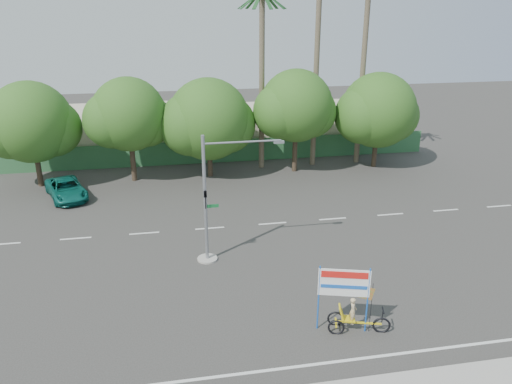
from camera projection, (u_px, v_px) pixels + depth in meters
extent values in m
plane|color=#33302D|center=(267.00, 295.00, 24.04)|extent=(120.00, 120.00, 0.00)
cube|color=#336B3D|center=(218.00, 151.00, 43.43)|extent=(38.00, 0.08, 2.00)
cube|color=beige|center=(103.00, 133.00, 45.54)|extent=(12.00, 8.00, 4.00)
cube|color=beige|center=(294.00, 127.00, 48.62)|extent=(14.00, 8.00, 3.60)
cylinder|color=#473828|center=(38.00, 164.00, 37.60)|extent=(0.40, 0.40, 3.52)
sphere|color=#315E1B|center=(31.00, 122.00, 36.46)|extent=(6.00, 6.00, 6.00)
sphere|color=#315E1B|center=(52.00, 128.00, 37.16)|extent=(4.32, 4.32, 4.32)
sphere|color=#315E1B|center=(11.00, 128.00, 36.12)|extent=(4.56, 4.56, 4.56)
cylinder|color=#473828|center=(133.00, 158.00, 38.73)|extent=(0.40, 0.40, 3.74)
sphere|color=#315E1B|center=(129.00, 114.00, 37.52)|extent=(5.60, 5.60, 5.60)
sphere|color=#315E1B|center=(146.00, 121.00, 38.22)|extent=(4.03, 4.03, 4.03)
sphere|color=#315E1B|center=(112.00, 120.00, 37.20)|extent=(4.26, 4.26, 4.26)
cylinder|color=#473828|center=(210.00, 156.00, 39.82)|extent=(0.40, 0.40, 3.30)
sphere|color=#315E1B|center=(209.00, 119.00, 38.74)|extent=(6.40, 6.40, 6.40)
sphere|color=#315E1B|center=(227.00, 124.00, 39.45)|extent=(4.61, 4.61, 4.61)
sphere|color=#315E1B|center=(190.00, 125.00, 38.38)|extent=(4.86, 4.86, 4.86)
cylinder|color=#473828|center=(295.00, 148.00, 40.89)|extent=(0.40, 0.40, 3.87)
sphere|color=#315E1B|center=(296.00, 106.00, 39.63)|extent=(5.80, 5.80, 5.80)
sphere|color=#315E1B|center=(311.00, 112.00, 40.34)|extent=(4.18, 4.18, 4.18)
sphere|color=#315E1B|center=(281.00, 111.00, 39.30)|extent=(4.41, 4.41, 4.41)
cylinder|color=#473828|center=(375.00, 147.00, 42.14)|extent=(0.40, 0.40, 3.43)
sphere|color=#315E1B|center=(378.00, 110.00, 41.02)|extent=(6.20, 6.20, 6.20)
sphere|color=#315E1B|center=(392.00, 115.00, 41.72)|extent=(4.46, 4.46, 4.46)
sphere|color=#315E1B|center=(363.00, 115.00, 40.67)|extent=(4.71, 4.71, 4.71)
cylinder|color=#70604C|center=(317.00, 64.00, 40.25)|extent=(0.44, 0.44, 17.00)
cylinder|color=#70604C|center=(362.00, 75.00, 41.28)|extent=(0.44, 0.44, 15.00)
cylinder|color=#70604C|center=(262.00, 84.00, 40.03)|extent=(0.44, 0.44, 14.00)
cube|color=#1C4C21|center=(274.00, 0.00, 37.92)|extent=(1.91, 0.28, 1.36)
cube|color=#1C4C21|center=(270.00, 0.00, 38.44)|extent=(1.65, 1.44, 1.36)
cube|color=#1C4C21|center=(262.00, 0.00, 38.64)|extent=(0.61, 1.93, 1.36)
cube|color=#1C4C21|center=(254.00, 0.00, 38.44)|extent=(1.20, 1.80, 1.36)
cube|color=#1C4C21|center=(250.00, 0.00, 37.91)|extent=(1.89, 0.92, 1.36)
cube|color=#1C4C21|center=(251.00, 0.00, 37.32)|extent=(1.89, 0.92, 1.36)
cube|color=#1C4C21|center=(258.00, 0.00, 36.94)|extent=(1.20, 1.80, 1.36)
cube|color=#1C4C21|center=(267.00, 0.00, 36.94)|extent=(0.61, 1.93, 1.36)
cube|color=#1C4C21|center=(273.00, 0.00, 37.33)|extent=(1.65, 1.44, 1.36)
cylinder|color=gray|center=(207.00, 259.00, 27.28)|extent=(1.10, 1.10, 0.10)
cylinder|color=gray|center=(205.00, 200.00, 26.04)|extent=(0.18, 0.18, 7.00)
cylinder|color=gray|center=(242.00, 142.00, 25.29)|extent=(4.00, 0.10, 0.10)
cube|color=gray|center=(279.00, 142.00, 25.64)|extent=(0.55, 0.20, 0.12)
imported|color=black|center=(205.00, 200.00, 25.80)|extent=(0.16, 0.20, 1.00)
cube|color=#14662D|center=(212.00, 206.00, 26.23)|extent=(0.70, 0.04, 0.18)
torus|color=black|center=(381.00, 325.00, 21.19)|extent=(0.76, 0.30, 0.77)
torus|color=black|center=(335.00, 319.00, 21.68)|extent=(0.71, 0.28, 0.72)
torus|color=black|center=(336.00, 328.00, 21.09)|extent=(0.71, 0.28, 0.72)
cube|color=gold|center=(359.00, 323.00, 21.26)|extent=(1.87, 0.60, 0.07)
cube|color=gold|center=(336.00, 323.00, 21.37)|extent=(0.25, 0.67, 0.06)
cube|color=gold|center=(348.00, 319.00, 21.24)|extent=(0.67, 0.61, 0.07)
cube|color=gold|center=(341.00, 312.00, 21.16)|extent=(0.38, 0.53, 0.61)
cylinder|color=black|center=(382.00, 316.00, 21.03)|extent=(0.04, 0.04, 0.62)
cube|color=black|center=(383.00, 310.00, 20.92)|extent=(0.18, 0.50, 0.05)
imported|color=#CCB284|center=(353.00, 311.00, 21.08)|extent=(0.40, 0.51, 1.22)
cylinder|color=blue|center=(319.00, 298.00, 21.02)|extent=(0.08, 0.08, 3.05)
cylinder|color=blue|center=(367.00, 301.00, 20.83)|extent=(0.08, 0.08, 3.05)
cube|color=white|center=(344.00, 283.00, 20.64)|extent=(2.08, 0.65, 1.24)
cube|color=red|center=(345.00, 275.00, 20.47)|extent=(1.85, 0.55, 0.29)
cube|color=blue|center=(344.00, 287.00, 20.67)|extent=(1.85, 0.55, 0.16)
cylinder|color=black|center=(371.00, 308.00, 20.94)|extent=(0.03, 0.03, 2.37)
cube|color=red|center=(363.00, 292.00, 20.71)|extent=(0.97, 0.30, 0.74)
imported|color=#0D5E53|center=(66.00, 189.00, 35.62)|extent=(3.86, 5.37, 1.36)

